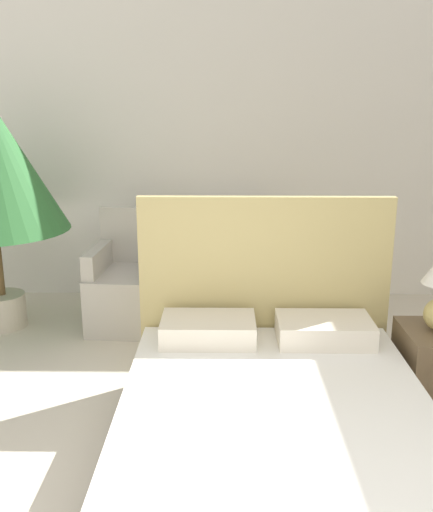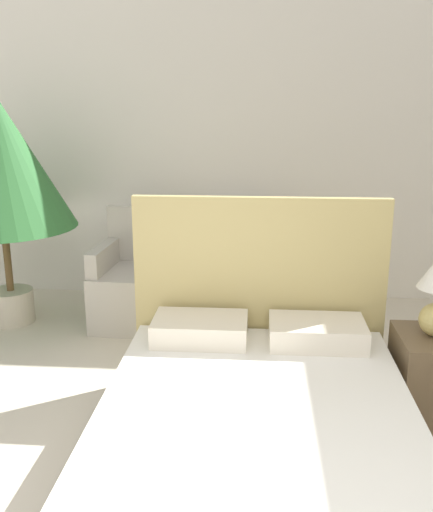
% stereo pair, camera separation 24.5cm
% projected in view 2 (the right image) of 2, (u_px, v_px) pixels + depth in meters
% --- Properties ---
extents(wall_back, '(10.00, 0.06, 2.90)m').
position_uv_depth(wall_back, '(246.00, 143.00, 5.22)').
color(wall_back, white).
rests_on(wall_back, ground_plane).
extents(bed, '(1.58, 2.21, 1.27)m').
position_uv_depth(bed, '(256.00, 437.00, 2.76)').
color(bed, '#4C4238').
rests_on(bed, ground_plane).
extents(armchair_near_window_left, '(0.63, 0.72, 0.95)m').
position_uv_depth(armchair_near_window_left, '(133.00, 288.00, 4.79)').
color(armchair_near_window_left, '#B7B2A8').
rests_on(armchair_near_window_left, ground_plane).
extents(armchair_near_window_right, '(0.60, 0.69, 0.95)m').
position_uv_depth(armchair_near_window_right, '(236.00, 290.00, 4.73)').
color(armchair_near_window_right, '#B7B2A8').
rests_on(armchair_near_window_right, ground_plane).
extents(nightstand, '(0.42, 0.48, 0.52)m').
position_uv_depth(nightstand, '(431.00, 378.00, 3.34)').
color(nightstand, brown).
rests_on(nightstand, ground_plane).
extents(side_table, '(0.38, 0.38, 0.46)m').
position_uv_depth(side_table, '(185.00, 298.00, 4.78)').
color(side_table, '#B7AD93').
rests_on(side_table, ground_plane).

